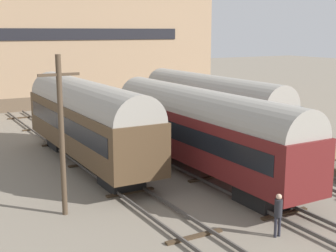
# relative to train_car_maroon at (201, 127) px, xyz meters

# --- Properties ---
(ground_plane) EXTENTS (200.00, 200.00, 0.00)m
(ground_plane) POSITION_rel_train_car_maroon_xyz_m (0.00, -3.83, -2.83)
(ground_plane) COLOR slate
(track_left) EXTENTS (2.60, 60.00, 0.26)m
(track_left) POSITION_rel_train_car_maroon_xyz_m (-4.81, -3.83, -2.69)
(track_left) COLOR #4C4742
(track_left) RESTS_ON ground
(track_middle) EXTENTS (2.60, 60.00, 0.26)m
(track_middle) POSITION_rel_train_car_maroon_xyz_m (0.00, -3.83, -2.69)
(track_middle) COLOR #4C4742
(track_middle) RESTS_ON ground
(track_right) EXTENTS (2.60, 60.00, 0.26)m
(track_right) POSITION_rel_train_car_maroon_xyz_m (4.81, -3.83, -2.69)
(track_right) COLOR #4C4742
(track_right) RESTS_ON ground
(train_car_maroon) EXTENTS (2.87, 16.38, 4.96)m
(train_car_maroon) POSITION_rel_train_car_maroon_xyz_m (0.00, 0.00, 0.00)
(train_car_maroon) COLOR black
(train_car_maroon) RESTS_ON ground
(train_car_navy) EXTENTS (2.91, 15.04, 5.02)m
(train_car_navy) POSITION_rel_train_car_maroon_xyz_m (4.81, 5.96, 0.02)
(train_car_navy) COLOR black
(train_car_navy) RESTS_ON ground
(train_car_brown) EXTENTS (3.07, 15.16, 5.20)m
(train_car_brown) POSITION_rel_train_car_maroon_xyz_m (-4.81, 5.24, 0.10)
(train_car_brown) COLOR black
(train_car_brown) RESTS_ON ground
(station_platform) EXTENTS (2.58, 14.74, 1.11)m
(station_platform) POSITION_rel_train_car_maroon_xyz_m (7.42, 0.08, -1.80)
(station_platform) COLOR #8C704C
(station_platform) RESTS_ON ground
(bench) EXTENTS (1.40, 0.40, 0.91)m
(bench) POSITION_rel_train_car_maroon_xyz_m (7.18, -0.95, -1.23)
(bench) COLOR brown
(bench) RESTS_ON station_platform
(person_worker) EXTENTS (0.32, 0.32, 1.81)m
(person_worker) POSITION_rel_train_car_maroon_xyz_m (-1.88, -8.39, -1.74)
(person_worker) COLOR #282833
(person_worker) RESTS_ON ground
(utility_pole) EXTENTS (1.80, 0.24, 7.14)m
(utility_pole) POSITION_rel_train_car_maroon_xyz_m (-8.54, -1.88, 0.90)
(utility_pole) COLOR #473828
(utility_pole) RESTS_ON ground
(warehouse_building) EXTENTS (34.90, 13.00, 14.09)m
(warehouse_building) POSITION_rel_train_car_maroon_xyz_m (1.96, 33.40, 4.22)
(warehouse_building) COLOR brown
(warehouse_building) RESTS_ON ground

